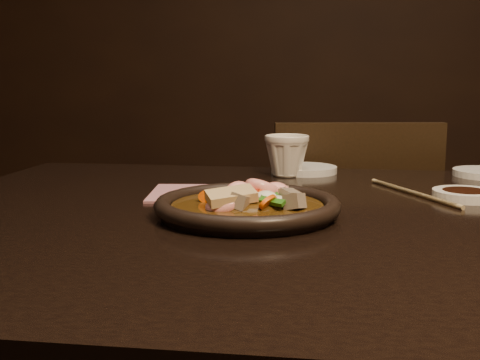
# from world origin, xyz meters

# --- Properties ---
(wall_back) EXTENTS (5.00, 0.02, 2.80)m
(wall_back) POSITION_xyz_m (0.00, 3.00, 1.40)
(wall_back) COLOR black
(wall_back) RESTS_ON floor
(table) EXTENTS (1.60, 0.90, 0.75)m
(table) POSITION_xyz_m (0.00, 0.00, 0.67)
(table) COLOR black
(table) RESTS_ON floor
(chair) EXTENTS (0.46, 0.46, 0.84)m
(chair) POSITION_xyz_m (-0.11, 0.63, 0.46)
(chair) COLOR black
(chair) RESTS_ON floor
(plate) EXTENTS (0.26, 0.26, 0.03)m
(plate) POSITION_xyz_m (-0.28, -0.03, 0.76)
(plate) COLOR black
(plate) RESTS_ON table
(stirfry) EXTENTS (0.16, 0.15, 0.06)m
(stirfry) POSITION_xyz_m (-0.27, -0.02, 0.77)
(stirfry) COLOR #3A240A
(stirfry) RESTS_ON plate
(soy_dish) EXTENTS (0.10, 0.10, 0.01)m
(soy_dish) POSITION_xyz_m (0.05, 0.14, 0.76)
(soy_dish) COLOR white
(soy_dish) RESTS_ON table
(saucer_left) EXTENTS (0.13, 0.13, 0.01)m
(saucer_left) POSITION_xyz_m (-0.21, 0.38, 0.76)
(saucer_left) COLOR white
(saucer_left) RESTS_ON table
(tea_cup) EXTENTS (0.09, 0.09, 0.09)m
(tea_cup) POSITION_xyz_m (-0.25, 0.33, 0.79)
(tea_cup) COLOR white
(tea_cup) RESTS_ON table
(chopsticks) EXTENTS (0.12, 0.23, 0.01)m
(chopsticks) POSITION_xyz_m (-0.03, 0.17, 0.75)
(chopsticks) COLOR tan
(chopsticks) RESTS_ON table
(napkin) EXTENTS (0.17, 0.17, 0.00)m
(napkin) POSITION_xyz_m (-0.38, 0.12, 0.75)
(napkin) COLOR #B7717A
(napkin) RESTS_ON table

